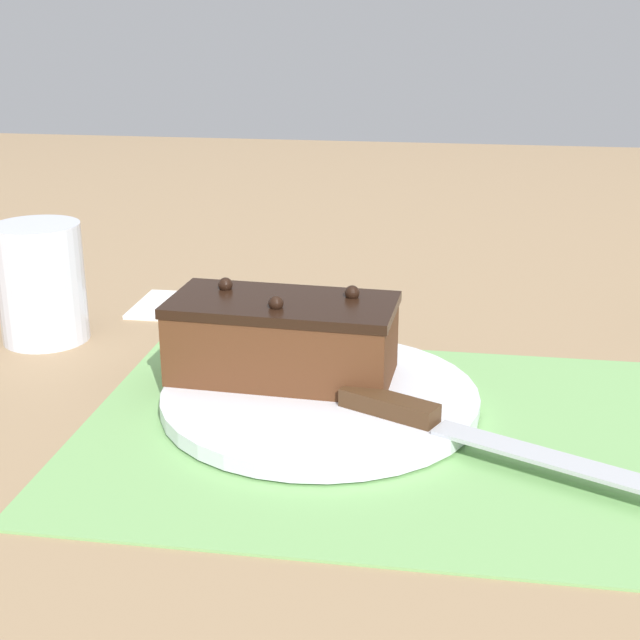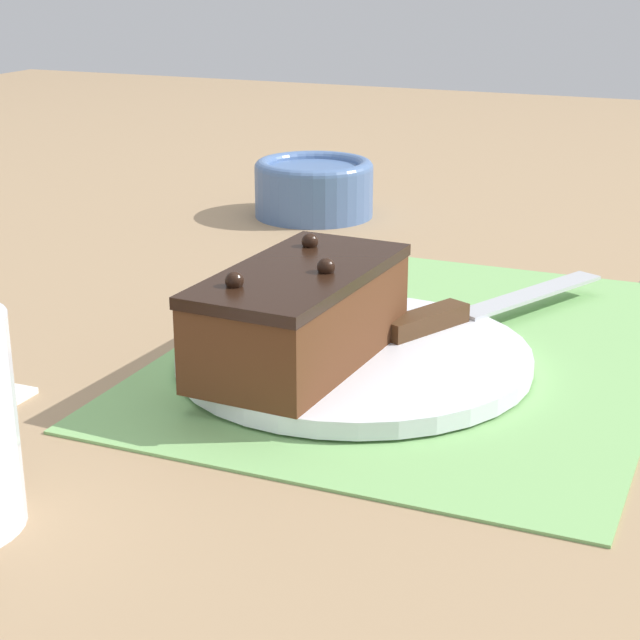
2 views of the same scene
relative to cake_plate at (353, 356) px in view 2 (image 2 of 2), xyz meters
name	(u,v)px [view 2 (image 2 of 2)]	position (x,y,z in m)	size (l,w,h in m)	color
ground_plane	(424,350)	(0.06, -0.03, -0.01)	(3.00, 3.00, 0.00)	#9E7F5B
placemat_woven	(424,348)	(0.06, -0.03, -0.01)	(0.46, 0.34, 0.00)	#7AB266
cake_plate	(353,356)	(0.00, 0.00, 0.00)	(0.25, 0.25, 0.01)	white
chocolate_cake	(300,314)	(-0.03, 0.03, 0.04)	(0.18, 0.10, 0.07)	#512D19
serving_knife	(466,311)	(0.10, -0.05, 0.01)	(0.23, 0.12, 0.01)	#472D19
small_bowl	(314,186)	(0.41, 0.21, 0.02)	(0.13, 0.13, 0.06)	#4C6B9E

